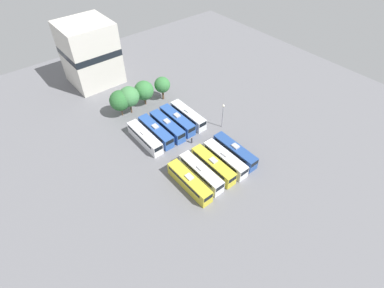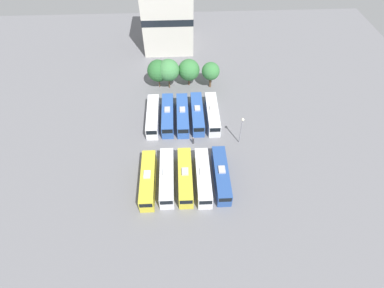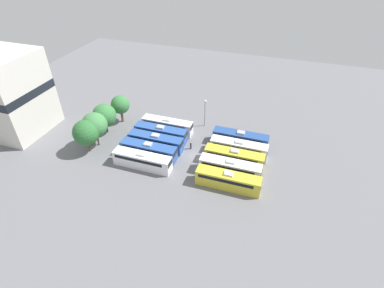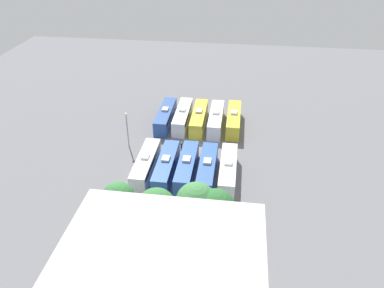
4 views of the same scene
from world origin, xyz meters
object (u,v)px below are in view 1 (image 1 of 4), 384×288
bus_0 (189,182)px  tree_3 (162,85)px  bus_6 (156,131)px  tree_1 (129,97)px  tree_2 (144,91)px  bus_5 (145,137)px  bus_7 (167,126)px  bus_4 (235,151)px  bus_9 (188,115)px  worker_person (192,140)px  tree_0 (120,101)px  bus_1 (201,172)px  bus_3 (225,159)px  light_pole (223,112)px  bus_8 (177,120)px  bus_2 (213,165)px  depot_building (90,53)px

bus_0 → tree_3: (13.88, 28.96, 2.87)m
bus_6 → tree_1: size_ratio=1.51×
bus_6 → tree_2: bearing=67.9°
bus_5 → bus_6: size_ratio=1.00×
bus_6 → bus_7: size_ratio=1.00×
bus_4 → bus_9: (-0.06, 16.67, 0.00)m
tree_3 → worker_person: bearing=-105.2°
bus_0 → tree_0: bearing=87.5°
tree_1 → bus_1: bearing=-90.7°
bus_3 → bus_5: same height
bus_5 → bus_6: (3.24, 0.21, 0.00)m
bus_6 → tree_1: bearing=88.6°
bus_0 → tree_2: tree_2 is taller
worker_person → tree_0: 21.38m
light_pole → tree_0: bearing=130.6°
bus_6 → tree_2: (5.22, 12.85, 2.71)m
bus_3 → bus_8: 17.19m
worker_person → bus_4: bearing=-63.7°
tree_0 → tree_2: bearing=3.2°
worker_person → tree_1: (-4.96, 19.19, 4.26)m
worker_person → tree_3: bearing=74.8°
bus_1 → bus_6: bearing=89.9°
bus_2 → tree_1: tree_1 is taller
bus_4 → bus_9: 16.67m
bus_3 → bus_5: size_ratio=1.00×
bus_2 → bus_9: same height
bus_6 → tree_3: tree_3 is taller
bus_3 → tree_1: bearing=102.2°
worker_person → light_pole: light_pole is taller
worker_person → bus_6: bearing=125.9°
bus_6 → worker_person: 8.98m
bus_0 → bus_7: bearing=68.4°
bus_1 → bus_3: size_ratio=1.00×
bus_7 → light_pole: bearing=-32.1°
bus_0 → bus_5: 16.94m
bus_1 → worker_person: bearing=61.0°
bus_8 → tree_1: tree_1 is taller
bus_3 → worker_person: size_ratio=6.76×
bus_3 → bus_7: (-3.29, 16.91, 0.00)m
bus_6 → tree_3: 16.02m
bus_0 → bus_6: size_ratio=1.00×
bus_0 → bus_1: size_ratio=1.00×
bus_9 → bus_4: bearing=-89.8°
tree_3 → bus_8: bearing=-108.5°
bus_9 → tree_0: size_ratio=1.60×
bus_4 → tree_1: 30.43m
bus_0 → tree_1: tree_1 is taller
bus_0 → tree_1: 29.54m
bus_7 → worker_person: size_ratio=6.76×
tree_0 → depot_building: depot_building is taller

